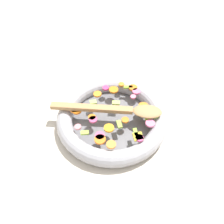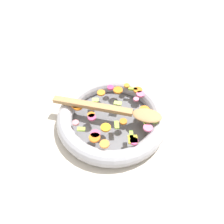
{
  "view_description": "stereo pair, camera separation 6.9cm",
  "coord_description": "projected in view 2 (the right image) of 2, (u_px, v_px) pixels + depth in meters",
  "views": [
    {
      "loc": [
        0.45,
        0.1,
        0.56
      ],
      "look_at": [
        0.0,
        0.0,
        0.05
      ],
      "focal_mm": 35.0,
      "sensor_mm": 36.0,
      "label": 1
    },
    {
      "loc": [
        0.43,
        0.16,
        0.56
      ],
      "look_at": [
        0.0,
        0.0,
        0.05
      ],
      "focal_mm": 35.0,
      "sensor_mm": 36.0,
      "label": 2
    }
  ],
  "objects": [
    {
      "name": "wooden_spoon",
      "position": [
        117.0,
        110.0,
        0.68
      ],
      "size": [
        0.08,
        0.35,
        0.01
      ],
      "color": "#A87F51",
      "rests_on": "chopped_vegetables"
    },
    {
      "name": "ground_plane",
      "position": [
        112.0,
        122.0,
        0.73
      ],
      "size": [
        4.0,
        4.0,
        0.0
      ],
      "primitive_type": "plane",
      "color": "beige"
    },
    {
      "name": "skillet",
      "position": [
        112.0,
        118.0,
        0.71
      ],
      "size": [
        0.36,
        0.36,
        0.05
      ],
      "color": "slate",
      "rests_on": "ground_plane"
    },
    {
      "name": "chopped_vegetables",
      "position": [
        117.0,
        113.0,
        0.68
      ],
      "size": [
        0.28,
        0.29,
        0.01
      ],
      "color": "orange",
      "rests_on": "skillet"
    }
  ]
}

